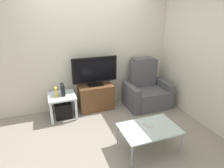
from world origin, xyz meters
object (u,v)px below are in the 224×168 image
(cell_phone, at_px, (148,125))
(side_table, at_px, (62,99))
(game_console, at_px, (63,90))
(coffee_table, at_px, (149,129))
(book_upright, at_px, (56,92))
(tv_stand, at_px, (96,97))
(subwoofer_box, at_px, (63,109))
(recliner_armchair, at_px, (146,90))
(television, at_px, (95,71))

(cell_phone, bearing_deg, side_table, 110.09)
(side_table, distance_m, cell_phone, 1.84)
(game_console, bearing_deg, coffee_table, -52.84)
(side_table, distance_m, book_upright, 0.20)
(game_console, bearing_deg, tv_stand, 7.13)
(subwoofer_box, bearing_deg, recliner_armchair, -3.32)
(book_upright, bearing_deg, side_table, 11.31)
(subwoofer_box, bearing_deg, cell_phone, -50.48)
(tv_stand, bearing_deg, game_console, -172.87)
(subwoofer_box, bearing_deg, television, 8.97)
(tv_stand, xyz_separation_m, recliner_armchair, (1.15, -0.21, 0.09))
(side_table, xyz_separation_m, coffee_table, (1.17, -1.49, -0.04))
(side_table, xyz_separation_m, cell_phone, (1.17, -1.42, -0.01))
(cell_phone, bearing_deg, television, 86.16)
(subwoofer_box, bearing_deg, tv_stand, 7.55)
(game_console, bearing_deg, book_upright, -167.47)
(side_table, distance_m, coffee_table, 1.89)
(television, relative_size, side_table, 1.81)
(side_table, xyz_separation_m, book_upright, (-0.10, -0.02, 0.17))
(subwoofer_box, xyz_separation_m, cell_phone, (1.17, -1.42, 0.23))
(subwoofer_box, relative_size, cell_phone, 2.20)
(television, xyz_separation_m, side_table, (-0.74, -0.12, -0.48))
(book_upright, bearing_deg, game_console, 12.53)
(subwoofer_box, relative_size, coffee_table, 0.37)
(television, bearing_deg, side_table, -171.03)
(tv_stand, xyz_separation_m, cell_phone, (0.43, -1.52, 0.11))
(subwoofer_box, relative_size, game_console, 1.46)
(cell_phone, bearing_deg, tv_stand, 86.34)
(recliner_armchair, distance_m, cell_phone, 1.50)
(book_upright, xyz_separation_m, cell_phone, (1.27, -1.40, -0.19))
(recliner_armchair, bearing_deg, tv_stand, 162.31)
(tv_stand, bearing_deg, book_upright, -172.00)
(television, xyz_separation_m, book_upright, (-0.84, -0.14, -0.31))
(subwoofer_box, bearing_deg, coffee_table, -51.81)
(book_upright, bearing_deg, coffee_table, -49.13)
(book_upright, relative_size, coffee_table, 0.21)
(subwoofer_box, xyz_separation_m, book_upright, (-0.10, -0.02, 0.42))
(tv_stand, relative_size, side_table, 1.40)
(television, relative_size, subwoofer_box, 2.95)
(subwoofer_box, distance_m, cell_phone, 1.86)
(book_upright, height_order, game_console, game_console)
(television, xyz_separation_m, coffee_table, (0.43, -1.60, -0.53))
(tv_stand, xyz_separation_m, book_upright, (-0.84, -0.12, 0.30))
(side_table, bearing_deg, subwoofer_box, -90.00)
(recliner_armchair, bearing_deg, cell_phone, -126.23)
(side_table, relative_size, cell_phone, 3.60)
(side_table, distance_m, subwoofer_box, 0.25)
(tv_stand, bearing_deg, television, 90.00)
(television, distance_m, subwoofer_box, 1.05)
(recliner_armchair, bearing_deg, coffee_table, -125.23)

